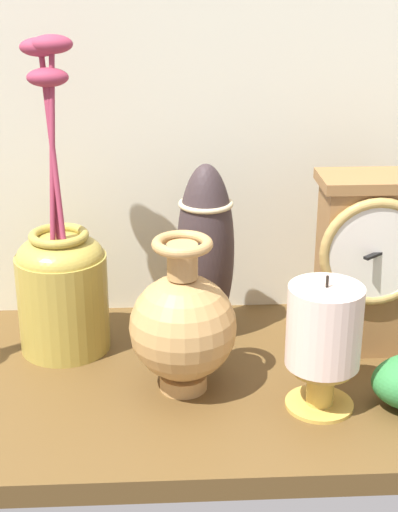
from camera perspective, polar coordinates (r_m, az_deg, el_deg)
The scene contains 7 objects.
ground_plane at distance 87.05cm, azimuth 1.48°, elevation -9.31°, with size 100.00×36.00×2.40cm, color brown.
back_wall at distance 93.71cm, azimuth 0.79°, elevation 14.88°, with size 120.00×2.00×65.00cm, color beige.
mantel_clock at distance 89.20cm, azimuth 12.16°, elevation -0.39°, with size 12.29×9.02×20.66cm.
brass_vase_bulbous at distance 80.49cm, azimuth -1.18°, elevation -5.05°, with size 11.12×11.12×16.86cm.
brass_vase_jar at distance 89.56cm, azimuth -9.98°, elevation -1.61°, with size 10.30×10.30×35.21cm.
pillar_candle_front at distance 78.11cm, azimuth 9.08°, elevation -5.87°, with size 7.44×7.44×14.41cm.
tall_ceramic_vase at distance 90.38cm, azimuth 0.49°, elevation 0.35°, with size 6.66×6.66×21.14cm.
Camera 1 is at (-6.15, -74.34, 43.67)cm, focal length 54.83 mm.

